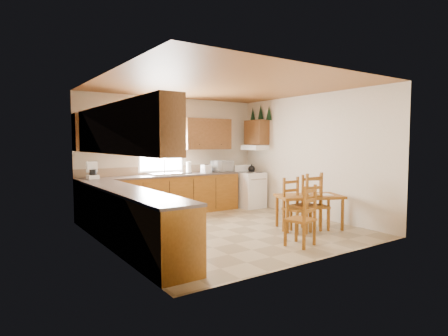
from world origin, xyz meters
TOP-DOWN VIEW (x-y plane):
  - floor at (0.00, 0.00)m, footprint 4.50×4.50m
  - ceiling at (0.00, 0.00)m, footprint 4.50×4.50m
  - wall_left at (-2.25, 0.00)m, footprint 4.50×4.50m
  - wall_right at (2.25, 0.00)m, footprint 4.50×4.50m
  - wall_back at (0.00, 2.25)m, footprint 4.50×4.50m
  - wall_front at (0.00, -2.25)m, footprint 4.50×4.50m
  - lower_cab_back at (-0.38, 1.95)m, footprint 3.75×0.60m
  - lower_cab_left at (-1.95, -0.15)m, footprint 0.60×3.60m
  - counter_back at (-0.38, 1.95)m, footprint 3.75×0.63m
  - counter_left at (-1.95, -0.15)m, footprint 0.63×3.60m
  - backsplash at (-0.38, 2.24)m, footprint 3.75×0.01m
  - upper_cab_back_left at (-1.55, 2.08)m, footprint 1.41×0.33m
  - upper_cab_back_right at (0.86, 2.08)m, footprint 1.25×0.33m
  - upper_cab_left at (-2.08, -0.15)m, footprint 0.33×3.60m
  - upper_cab_stove at (2.08, 1.65)m, footprint 0.33×0.62m
  - range_hood at (2.03, 1.65)m, footprint 0.44×0.62m
  - window_frame at (-0.30, 2.22)m, footprint 1.13×0.02m
  - window_pane at (-0.30, 2.21)m, footprint 1.05×0.01m
  - window_valance at (-0.30, 2.19)m, footprint 1.19×0.01m
  - sink_basin at (-0.30, 1.95)m, footprint 0.75×0.45m
  - pine_decal_a at (2.21, 1.33)m, footprint 0.22×0.22m
  - pine_decal_b at (2.21, 1.65)m, footprint 0.22×0.22m
  - pine_decal_c at (2.21, 1.97)m, footprint 0.22×0.22m
  - stove at (1.88, 1.63)m, footprint 0.61×0.63m
  - coffeemaker at (-1.94, 1.92)m, footprint 0.28×0.30m
  - paper_towel at (0.29, 1.98)m, footprint 0.13×0.13m
  - toaster at (0.73, 1.92)m, footprint 0.27×0.21m
  - microwave at (1.21, 1.94)m, footprint 0.47×0.34m
  - dining_table at (1.37, -0.81)m, footprint 1.38×1.11m
  - chair_near_left at (0.35, -1.57)m, footprint 0.50×0.48m
  - chair_near_right at (1.17, -0.92)m, footprint 0.48×0.46m
  - chair_far_left at (0.97, -0.89)m, footprint 0.43×0.41m
  - chair_far_right at (1.40, -0.94)m, footprint 0.55×0.54m
  - table_paper at (1.67, -0.95)m, footprint 0.30×0.34m
  - table_card at (1.35, -0.80)m, footprint 0.10×0.02m

SIDE VIEW (x-z plane):
  - floor at x=0.00m, z-range 0.00..0.00m
  - dining_table at x=1.37m, z-range 0.00..0.65m
  - stove at x=1.88m, z-range 0.00..0.88m
  - lower_cab_back at x=-0.38m, z-range 0.00..0.88m
  - lower_cab_left at x=-1.95m, z-range 0.00..0.88m
  - chair_near_left at x=0.35m, z-range 0.00..0.97m
  - chair_far_left at x=0.97m, z-range 0.00..0.99m
  - chair_far_right at x=1.40m, z-range 0.00..1.02m
  - chair_near_right at x=1.17m, z-range 0.00..1.09m
  - table_paper at x=1.67m, z-range 0.65..0.65m
  - table_card at x=1.35m, z-range 0.65..0.78m
  - counter_back at x=-0.38m, z-range 0.88..0.92m
  - counter_left at x=-1.95m, z-range 0.88..0.92m
  - sink_basin at x=-0.30m, z-range 0.92..0.96m
  - backsplash at x=-0.38m, z-range 0.92..1.10m
  - toaster at x=0.73m, z-range 0.92..1.11m
  - paper_towel at x=0.29m, z-range 0.92..1.20m
  - microwave at x=1.21m, z-range 0.92..1.20m
  - coffeemaker at x=-1.94m, z-range 0.92..1.26m
  - wall_left at x=-2.25m, z-range 1.35..1.35m
  - wall_right at x=2.25m, z-range 1.35..1.35m
  - wall_back at x=0.00m, z-range 1.35..1.35m
  - wall_front at x=0.00m, z-range 1.35..1.35m
  - range_hood at x=2.03m, z-range 1.46..1.58m
  - window_frame at x=-0.30m, z-range 0.96..2.14m
  - window_pane at x=-0.30m, z-range 1.00..2.10m
  - upper_cab_back_left at x=-1.55m, z-range 1.48..2.23m
  - upper_cab_back_right at x=0.86m, z-range 1.48..2.23m
  - upper_cab_left at x=-2.08m, z-range 1.48..2.23m
  - upper_cab_stove at x=2.08m, z-range 1.59..2.21m
  - window_valance at x=-0.30m, z-range 1.93..2.17m
  - pine_decal_a at x=2.21m, z-range 2.20..2.56m
  - pine_decal_c at x=2.21m, z-range 2.20..2.56m
  - pine_decal_b at x=2.21m, z-range 2.24..2.60m
  - ceiling at x=0.00m, z-range 2.70..2.70m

